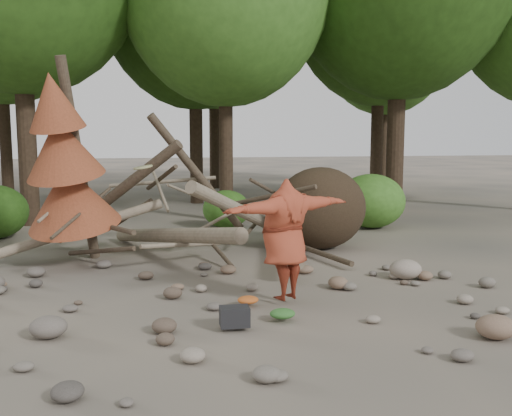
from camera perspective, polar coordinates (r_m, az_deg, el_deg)
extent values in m
plane|color=#514C44|center=(9.29, -1.10, -9.84)|extent=(120.00, 120.00, 0.00)
ellipsoid|color=#332619|center=(13.80, 6.48, -0.01)|extent=(2.20, 1.87, 1.98)
cylinder|color=gray|center=(12.65, -8.48, -2.73)|extent=(2.61, 5.11, 1.08)
cylinder|color=gray|center=(13.28, -0.83, -0.64)|extent=(3.18, 3.71, 1.90)
cylinder|color=brown|center=(13.43, -13.84, 1.39)|extent=(3.08, 1.91, 2.49)
cylinder|color=gray|center=(12.86, 3.25, -3.40)|extent=(1.13, 4.98, 0.43)
cylinder|color=brown|center=(13.64, -5.84, 3.33)|extent=(2.39, 1.03, 2.89)
cylinder|color=gray|center=(13.00, -17.40, -2.05)|extent=(3.71, 0.86, 1.20)
cylinder|color=#4C3F30|center=(12.53, -15.30, -4.17)|extent=(1.52, 1.70, 0.49)
cylinder|color=gray|center=(13.40, -3.50, -1.01)|extent=(1.57, 0.85, 0.69)
cylinder|color=#4C3F30|center=(14.13, 2.66, 1.06)|extent=(1.92, 1.25, 1.10)
cylinder|color=gray|center=(13.01, -9.54, 1.75)|extent=(0.37, 1.42, 0.85)
cylinder|color=#4C3F30|center=(12.78, 6.19, -4.41)|extent=(0.79, 2.54, 0.12)
cylinder|color=gray|center=(12.09, -7.39, -3.66)|extent=(1.78, 1.11, 0.29)
cylinder|color=#4C3F30|center=(12.63, -17.31, 4.54)|extent=(0.67, 1.13, 4.35)
cone|color=brown|center=(12.39, -18.06, 1.22)|extent=(2.06, 2.13, 1.86)
cone|color=brown|center=(12.14, -18.86, 5.80)|extent=(1.71, 1.78, 1.65)
cone|color=brown|center=(11.98, -19.62, 10.06)|extent=(1.23, 1.30, 1.41)
cylinder|color=#38281C|center=(18.66, -22.22, 12.15)|extent=(0.56, 0.56, 8.96)
cylinder|color=#38281C|center=(18.14, -3.04, 9.95)|extent=(0.44, 0.44, 7.14)
cylinder|color=#38281C|center=(20.51, 13.96, 12.68)|extent=(0.60, 0.60, 9.45)
cylinder|color=#38281C|center=(22.82, -23.92, 9.33)|extent=(0.42, 0.42, 7.56)
cylinder|color=#38281C|center=(23.09, -6.06, 11.10)|extent=(0.52, 0.52, 8.54)
cylinder|color=#38281C|center=(24.51, 12.08, 10.27)|extent=(0.50, 0.50, 8.12)
cylinder|color=#38281C|center=(29.50, -4.19, 10.50)|extent=(0.54, 0.54, 8.75)
ellipsoid|color=#437D26|center=(30.11, -4.28, 19.32)|extent=(8.00, 8.00, 10.00)
cylinder|color=#38281C|center=(31.38, 12.70, 9.33)|extent=(0.46, 0.46, 7.84)
ellipsoid|color=#36691E|center=(31.80, 12.92, 16.80)|extent=(7.17, 7.17, 8.60)
ellipsoid|color=#36691E|center=(16.85, -2.99, -0.11)|extent=(1.40, 1.40, 1.12)
ellipsoid|color=#437D26|center=(17.15, 11.42, 0.69)|extent=(2.00, 2.00, 1.60)
imported|color=#9A3922|center=(9.24, 2.90, -3.13)|extent=(2.49, 1.57, 1.97)
cylinder|color=#918F5C|center=(8.93, -11.24, 4.02)|extent=(0.36, 0.37, 0.09)
cube|color=black|center=(8.21, -2.15, -11.18)|extent=(0.42, 0.28, 0.28)
ellipsoid|color=#2F6428|center=(8.58, 2.66, -10.82)|extent=(0.38, 0.32, 0.14)
ellipsoid|color=#B9561F|center=(9.28, -0.80, -9.47)|extent=(0.34, 0.28, 0.12)
ellipsoid|color=#675E56|center=(8.39, -20.06, -11.13)|extent=(0.51, 0.45, 0.30)
ellipsoid|color=#7E634F|center=(8.52, 22.86, -10.90)|extent=(0.54, 0.49, 0.33)
ellipsoid|color=gray|center=(11.34, 14.72, -5.94)|extent=(0.62, 0.56, 0.37)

